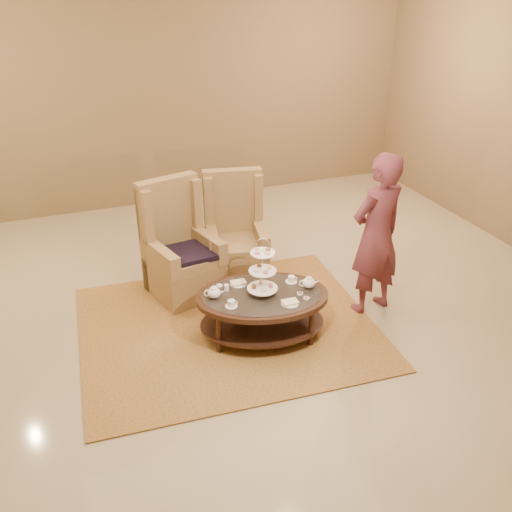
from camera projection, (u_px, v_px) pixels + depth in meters
name	position (u px, v px, depth m)	size (l,w,h in m)	color
ground	(254.00, 334.00, 5.93)	(8.00, 8.00, 0.00)	tan
ceiling	(254.00, 334.00, 5.93)	(8.00, 8.00, 0.02)	white
wall_back	(159.00, 90.00, 8.44)	(8.00, 0.04, 3.50)	olive
rug	(228.00, 327.00, 6.03)	(3.17, 2.70, 0.02)	#AC843D
tea_table	(262.00, 302.00, 5.73)	(1.51, 1.21, 1.11)	black
armchair_left	(180.00, 256.00, 6.51)	(0.89, 0.91, 1.33)	#9A7948
armchair_right	(235.00, 243.00, 6.87)	(0.82, 0.84, 1.29)	#9A7948
person	(376.00, 235.00, 5.96)	(0.73, 0.56, 1.80)	brown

